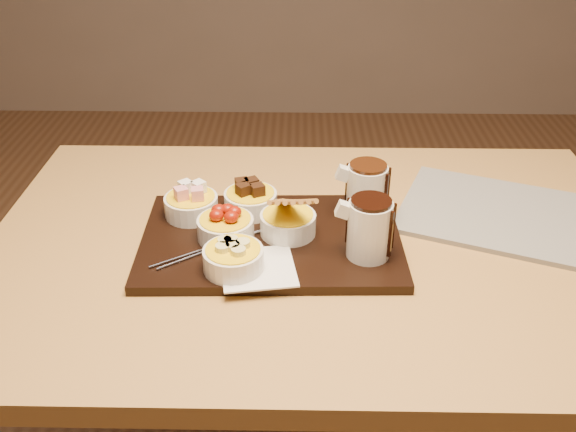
{
  "coord_description": "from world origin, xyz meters",
  "views": [
    {
      "loc": [
        -0.03,
        -0.98,
        1.39
      ],
      "look_at": [
        -0.05,
        -0.02,
        0.81
      ],
      "focal_mm": 40.0,
      "sensor_mm": 36.0,
      "label": 1
    }
  ],
  "objects_px": {
    "pitcher_milk_chocolate": "(367,192)",
    "newspaper": "(494,213)",
    "serving_board": "(271,240)",
    "pitcher_dark_chocolate": "(369,230)",
    "dining_table": "(315,284)",
    "bowl_strawberries": "(226,229)"
  },
  "relations": [
    {
      "from": "bowl_strawberries",
      "to": "pitcher_milk_chocolate",
      "type": "height_order",
      "value": "pitcher_milk_chocolate"
    },
    {
      "from": "serving_board",
      "to": "newspaper",
      "type": "bearing_deg",
      "value": 12.93
    },
    {
      "from": "dining_table",
      "to": "pitcher_dark_chocolate",
      "type": "distance_m",
      "value": 0.2
    },
    {
      "from": "dining_table",
      "to": "pitcher_dark_chocolate",
      "type": "xyz_separation_m",
      "value": [
        0.08,
        -0.07,
        0.17
      ]
    },
    {
      "from": "dining_table",
      "to": "bowl_strawberries",
      "type": "height_order",
      "value": "bowl_strawberries"
    },
    {
      "from": "pitcher_dark_chocolate",
      "to": "newspaper",
      "type": "bearing_deg",
      "value": 30.99
    },
    {
      "from": "pitcher_milk_chocolate",
      "to": "newspaper",
      "type": "height_order",
      "value": "pitcher_milk_chocolate"
    },
    {
      "from": "bowl_strawberries",
      "to": "pitcher_milk_chocolate",
      "type": "distance_m",
      "value": 0.27
    },
    {
      "from": "serving_board",
      "to": "pitcher_milk_chocolate",
      "type": "relative_size",
      "value": 4.55
    },
    {
      "from": "pitcher_dark_chocolate",
      "to": "pitcher_milk_chocolate",
      "type": "bearing_deg",
      "value": 85.6
    },
    {
      "from": "dining_table",
      "to": "serving_board",
      "type": "xyz_separation_m",
      "value": [
        -0.08,
        -0.02,
        0.11
      ]
    },
    {
      "from": "newspaper",
      "to": "pitcher_milk_chocolate",
      "type": "bearing_deg",
      "value": -150.49
    },
    {
      "from": "pitcher_dark_chocolate",
      "to": "serving_board",
      "type": "bearing_deg",
      "value": 160.02
    },
    {
      "from": "pitcher_dark_chocolate",
      "to": "newspaper",
      "type": "xyz_separation_m",
      "value": [
        0.26,
        0.17,
        -0.06
      ]
    },
    {
      "from": "serving_board",
      "to": "pitcher_dark_chocolate",
      "type": "relative_size",
      "value": 4.55
    },
    {
      "from": "bowl_strawberries",
      "to": "newspaper",
      "type": "distance_m",
      "value": 0.52
    },
    {
      "from": "bowl_strawberries",
      "to": "pitcher_dark_chocolate",
      "type": "relative_size",
      "value": 0.99
    },
    {
      "from": "dining_table",
      "to": "pitcher_milk_chocolate",
      "type": "distance_m",
      "value": 0.2
    },
    {
      "from": "serving_board",
      "to": "newspaper",
      "type": "xyz_separation_m",
      "value": [
        0.43,
        0.11,
        -0.0
      ]
    },
    {
      "from": "dining_table",
      "to": "serving_board",
      "type": "distance_m",
      "value": 0.14
    },
    {
      "from": "pitcher_milk_chocolate",
      "to": "newspaper",
      "type": "relative_size",
      "value": 0.29
    },
    {
      "from": "pitcher_milk_chocolate",
      "to": "newspaper",
      "type": "xyz_separation_m",
      "value": [
        0.25,
        0.03,
        -0.06
      ]
    }
  ]
}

